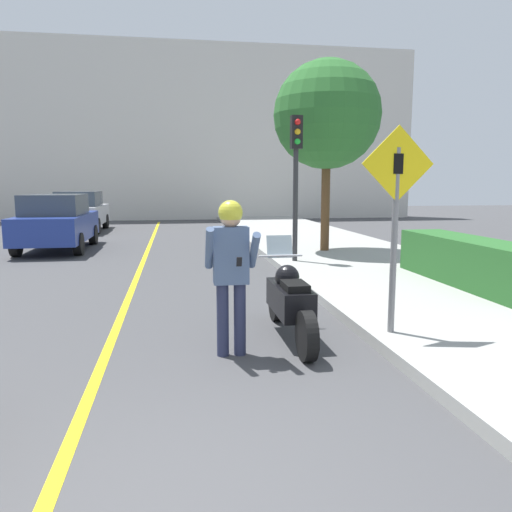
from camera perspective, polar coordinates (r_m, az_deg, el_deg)
sidewalk_curb at (r=8.29m, az=24.57°, el=-5.88°), size 4.40×44.00×0.15m
road_center_line at (r=8.92m, az=-14.46°, el=-4.89°), size 0.12×36.00×0.01m
building_backdrop at (r=28.80m, az=-9.95°, el=13.72°), size 28.00×1.20×9.59m
motorcycle at (r=6.49m, az=3.86°, el=-5.13°), size 0.62×2.29×1.27m
person_biker at (r=5.70m, az=-2.88°, el=-0.53°), size 0.59×0.49×1.81m
crossing_sign at (r=6.30m, az=15.67°, el=5.05°), size 0.91×0.08×2.53m
traffic_light at (r=11.94m, az=4.60°, el=10.84°), size 0.26×0.30×3.41m
hedge_row at (r=10.04m, az=23.13°, el=-0.54°), size 0.90×3.76×0.84m
street_tree at (r=14.09m, az=8.13°, el=15.63°), size 2.90×2.90×5.14m
parked_car_blue at (r=16.17m, az=-21.82°, el=3.64°), size 1.88×4.20×1.68m
parked_car_silver at (r=22.23m, az=-19.44°, el=4.86°), size 1.88×4.20×1.68m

